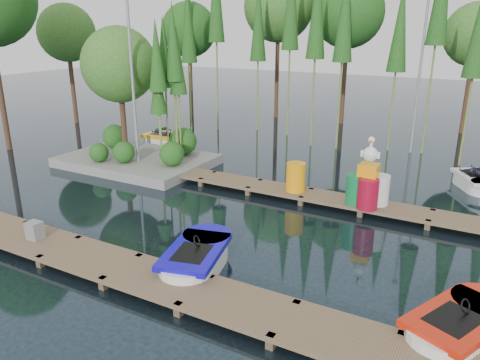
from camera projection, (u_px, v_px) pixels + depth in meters
The scene contains 15 objects.
ground_plane at pixel (219, 214), 15.12m from camera, with size 90.00×90.00×0.00m, color #1D2C36.
near_dock at pixel (122, 268), 11.31m from camera, with size 18.00×1.50×0.50m.
far_dock at pixel (280, 190), 16.65m from camera, with size 15.00×1.20×0.50m.
island at pixel (132, 90), 19.73m from camera, with size 6.20×4.20×6.75m.
tree_screen at pixel (295, 18), 22.89m from camera, with size 34.42×18.53×10.31m.
lamp_island at pixel (132, 66), 18.37m from camera, with size 0.30×0.30×7.25m.
lamp_rear at pixel (421, 61), 21.03m from camera, with size 0.30×0.30×7.25m.
boat_blue at pixel (196, 259), 11.64m from camera, with size 1.93×3.06×0.95m.
boat_red at pixel (459, 328), 9.02m from camera, with size 2.31×3.07×0.94m.
boat_yellow_far at pixel (167, 140), 23.43m from camera, with size 2.90×1.40×1.43m.
boat_white_far at pixel (476, 182), 17.35m from camera, with size 2.19×2.69×1.16m.
utility_cabinet at pixel (35, 230), 12.63m from camera, with size 0.40×0.34×0.49m, color gray.
yellow_barrel at pixel (296, 177), 16.19m from camera, with size 0.67×0.67×1.00m, color #FF9E0D.
drum_cluster at pixel (368, 186), 14.84m from camera, with size 1.30×1.19×2.24m.
seagull_post at pixel (370, 188), 15.00m from camera, with size 0.49×0.27×0.79m.
Camera 1 is at (7.39, -11.88, 5.85)m, focal length 35.00 mm.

